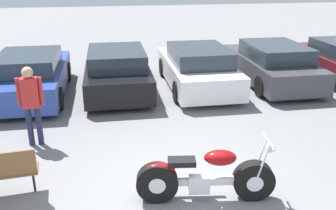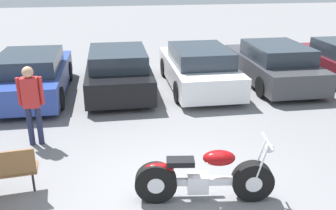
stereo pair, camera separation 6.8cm
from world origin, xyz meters
name	(u,v)px [view 1 (the left image)]	position (x,y,z in m)	size (l,w,h in m)	color
ground_plane	(181,193)	(0.00, 0.00, 0.00)	(60.00, 60.00, 0.00)	slate
motorcycle	(204,177)	(0.32, -0.22, 0.42)	(2.26, 0.73, 1.07)	black
parked_car_blue	(31,76)	(-3.30, 5.62, 0.62)	(1.92, 4.31, 1.30)	#2D479E
parked_car_black	(117,70)	(-0.83, 5.77, 0.62)	(1.92, 4.31, 1.30)	black
parked_car_white	(197,68)	(1.64, 5.66, 0.62)	(1.92, 4.31, 1.30)	white
parked_car_dark_grey	(272,64)	(4.11, 5.72, 0.62)	(1.92, 4.31, 1.30)	#3D3D42
person_standing	(31,100)	(-2.71, 2.32, 1.03)	(0.52, 0.23, 1.72)	#232847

